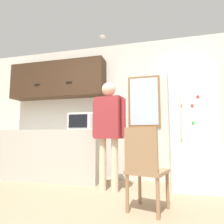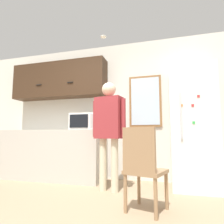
% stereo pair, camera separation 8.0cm
% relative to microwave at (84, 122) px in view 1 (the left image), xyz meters
% --- Properties ---
extents(ground_plane, '(16.00, 16.00, 0.00)m').
position_rel_microwave_xyz_m(ground_plane, '(0.46, -1.63, -1.09)').
color(ground_plane, '#9E8466').
extents(back_wall, '(6.00, 0.06, 2.70)m').
position_rel_microwave_xyz_m(back_wall, '(0.46, 0.43, 0.26)').
color(back_wall, silver).
rests_on(back_wall, ground_plane).
extents(counter, '(2.05, 0.64, 0.94)m').
position_rel_microwave_xyz_m(counter, '(-0.72, 0.08, -0.62)').
color(counter, '#BCB7AD').
rests_on(counter, ground_plane).
extents(upper_cabinets, '(2.05, 0.37, 0.75)m').
position_rel_microwave_xyz_m(upper_cabinets, '(-0.72, 0.22, 0.90)').
color(upper_cabinets, '#3D2819').
extents(microwave, '(0.50, 0.39, 0.30)m').
position_rel_microwave_xyz_m(microwave, '(0.00, 0.00, 0.00)').
color(microwave, white).
rests_on(microwave, counter).
extents(person, '(0.56, 0.29, 1.67)m').
position_rel_microwave_xyz_m(person, '(0.59, -0.45, -0.07)').
color(person, beige).
rests_on(person, ground_plane).
extents(refrigerator, '(0.69, 0.75, 1.94)m').
position_rel_microwave_xyz_m(refrigerator, '(1.86, 0.03, -0.12)').
color(refrigerator, white).
rests_on(refrigerator, ground_plane).
extents(chair, '(0.50, 0.50, 0.92)m').
position_rel_microwave_xyz_m(chair, '(1.20, -1.17, -0.59)').
color(chair, '#997551').
rests_on(chair, ground_plane).
extents(window, '(0.61, 0.05, 0.99)m').
position_rel_microwave_xyz_m(window, '(1.07, 0.38, 0.40)').
color(window, olive).
extents(ceiling_light, '(0.11, 0.11, 0.01)m').
position_rel_microwave_xyz_m(ceiling_light, '(0.36, -0.05, 1.59)').
color(ceiling_light, white).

